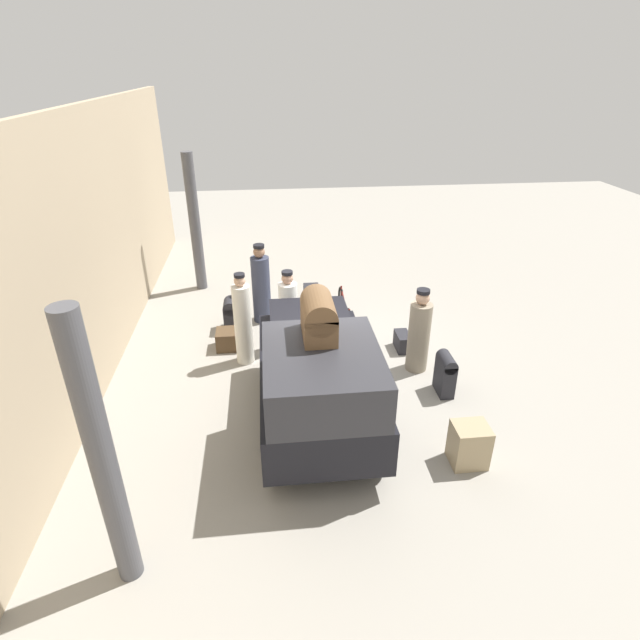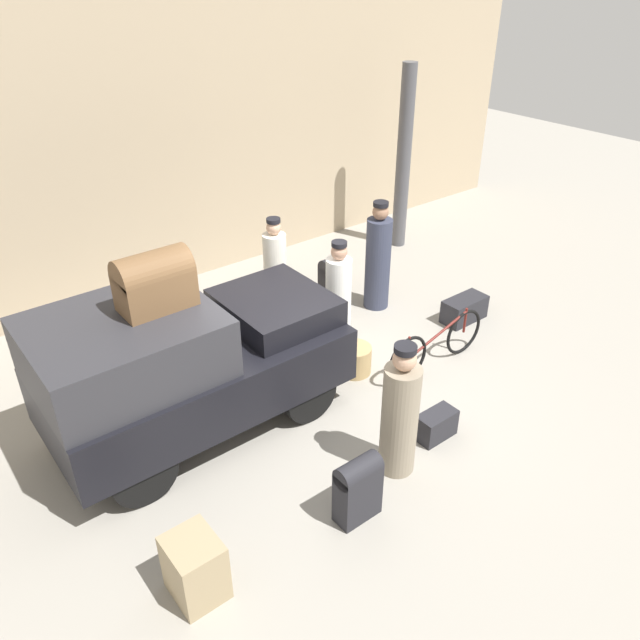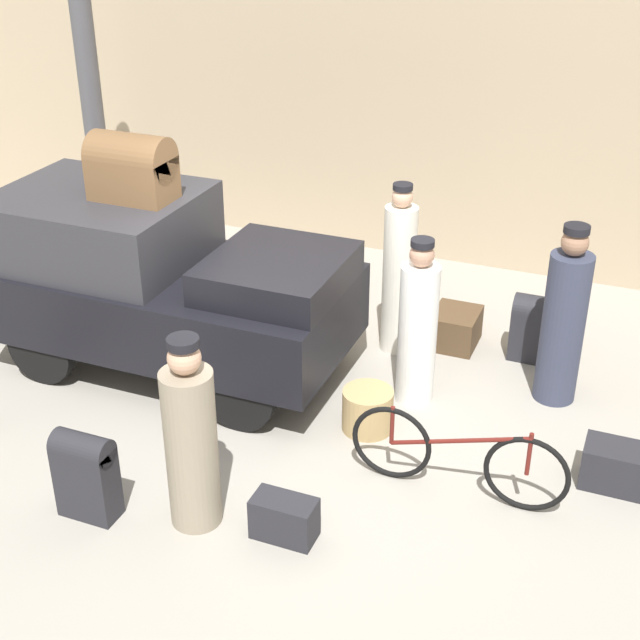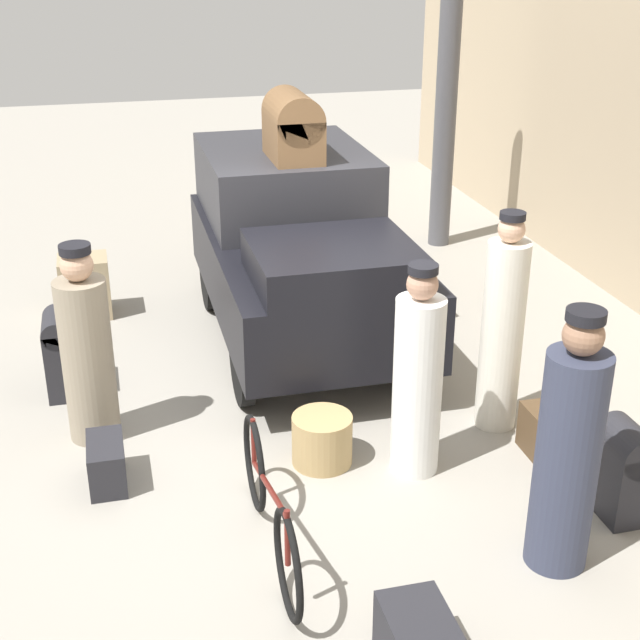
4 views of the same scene
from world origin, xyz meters
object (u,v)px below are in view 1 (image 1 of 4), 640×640
(suitcase_small_leather, at_px, (230,339))
(porter_with_bicycle, at_px, (288,313))
(truck, at_px, (317,376))
(porter_lifting_near_truck, at_px, (243,322))
(porter_carrying_trunk, at_px, (419,334))
(trunk_large_brown, at_px, (312,296))
(suitcase_black_upright, at_px, (403,341))
(bicycle, at_px, (345,312))
(trunk_umber_medium, at_px, (445,373))
(trunk_on_truck_roof, at_px, (319,316))
(conductor_in_dark_uniform, at_px, (261,287))
(trunk_barrel_dark, at_px, (231,313))
(wicker_basket, at_px, (323,342))
(suitcase_tan_flat, at_px, (469,445))

(suitcase_small_leather, bearing_deg, porter_with_bicycle, -94.50)
(truck, height_order, porter_lifting_near_truck, porter_lifting_near_truck)
(porter_carrying_trunk, xyz_separation_m, trunk_large_brown, (3.05, 1.66, -0.54))
(porter_with_bicycle, bearing_deg, suitcase_black_upright, -98.85)
(suitcase_small_leather, height_order, trunk_large_brown, suitcase_small_leather)
(bicycle, height_order, trunk_umber_medium, trunk_umber_medium)
(suitcase_black_upright, bearing_deg, trunk_on_truck_roof, 140.85)
(porter_with_bicycle, relative_size, porter_carrying_trunk, 1.01)
(truck, xyz_separation_m, porter_with_bicycle, (2.52, 0.30, -0.20))
(conductor_in_dark_uniform, relative_size, trunk_large_brown, 2.44)
(porter_carrying_trunk, relative_size, suitcase_small_leather, 2.94)
(porter_carrying_trunk, relative_size, trunk_large_brown, 2.24)
(suitcase_black_upright, relative_size, trunk_barrel_dark, 0.70)
(trunk_umber_medium, bearing_deg, trunk_barrel_dark, 53.80)
(porter_lifting_near_truck, xyz_separation_m, trunk_barrel_dark, (1.34, 0.32, -0.46))
(porter_with_bicycle, xyz_separation_m, trunk_umber_medium, (-1.86, -2.56, -0.35))
(porter_lifting_near_truck, xyz_separation_m, trunk_on_truck_roof, (-2.26, -1.16, 1.20))
(truck, relative_size, trunk_large_brown, 4.79)
(porter_with_bicycle, height_order, trunk_on_truck_roof, trunk_on_truck_roof)
(porter_with_bicycle, xyz_separation_m, conductor_in_dark_uniform, (1.23, 0.52, 0.05))
(trunk_on_truck_roof, bearing_deg, porter_with_bicycle, 6.34)
(conductor_in_dark_uniform, xyz_separation_m, suitcase_black_upright, (-1.57, -2.75, -0.63))
(wicker_basket, bearing_deg, conductor_in_dark_uniform, 38.50)
(porter_with_bicycle, height_order, trunk_umber_medium, porter_with_bicycle)
(truck, xyz_separation_m, trunk_barrel_dark, (3.40, 1.48, -0.57))
(conductor_in_dark_uniform, bearing_deg, suitcase_tan_flat, -149.06)
(suitcase_small_leather, bearing_deg, bicycle, -75.44)
(wicker_basket, distance_m, porter_with_bicycle, 0.88)
(trunk_on_truck_roof, bearing_deg, porter_lifting_near_truck, 27.23)
(conductor_in_dark_uniform, relative_size, porter_carrying_trunk, 1.09)
(porter_lifting_near_truck, xyz_separation_m, trunk_umber_medium, (-1.40, -3.42, -0.44))
(bicycle, distance_m, porter_with_bicycle, 1.48)
(suitcase_tan_flat, distance_m, suitcase_small_leather, 5.06)
(wicker_basket, height_order, trunk_umber_medium, trunk_umber_medium)
(wicker_basket, bearing_deg, suitcase_small_leather, 79.58)
(suitcase_black_upright, xyz_separation_m, trunk_barrel_dark, (1.23, 3.41, 0.20))
(bicycle, distance_m, conductor_in_dark_uniform, 1.88)
(porter_with_bicycle, bearing_deg, wicker_basket, -110.49)
(trunk_large_brown, distance_m, trunk_barrel_dark, 2.15)
(truck, relative_size, porter_with_bicycle, 2.11)
(truck, height_order, trunk_barrel_dark, truck)
(suitcase_tan_flat, bearing_deg, trunk_barrel_dark, 38.50)
(truck, relative_size, suitcase_black_upright, 7.05)
(truck, relative_size, trunk_on_truck_roof, 4.51)
(trunk_barrel_dark, relative_size, trunk_umber_medium, 0.94)
(wicker_basket, height_order, trunk_on_truck_roof, trunk_on_truck_roof)
(porter_lifting_near_truck, xyz_separation_m, conductor_in_dark_uniform, (1.68, -0.34, -0.03))
(wicker_basket, xyz_separation_m, porter_lifting_near_truck, (-0.22, 1.51, 0.64))
(truck, bearing_deg, trunk_large_brown, -4.39)
(suitcase_small_leather, bearing_deg, truck, -150.58)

